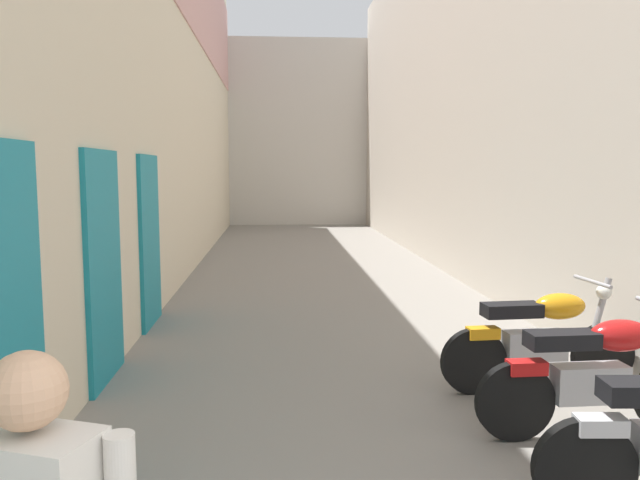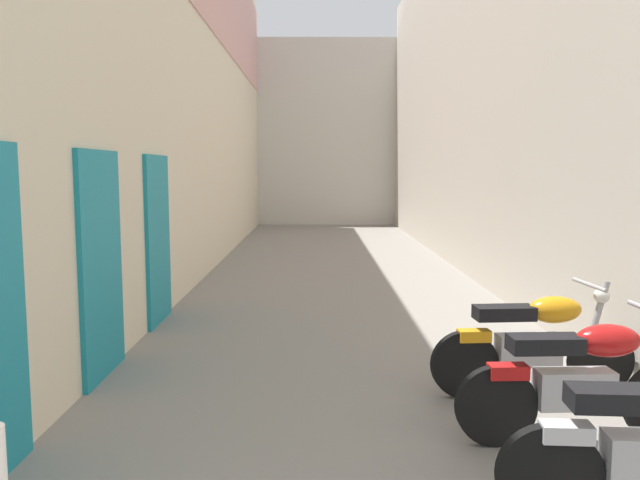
% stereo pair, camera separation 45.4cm
% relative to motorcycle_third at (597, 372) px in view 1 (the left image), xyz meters
% --- Properties ---
extents(ground_plane, '(38.53, 38.53, 0.00)m').
position_rel_motorcycle_third_xyz_m(ground_plane, '(-1.55, 5.25, -0.50)').
color(ground_plane, gray).
extents(building_left, '(0.45, 22.53, 8.54)m').
position_rel_motorcycle_third_xyz_m(building_left, '(-4.24, 7.20, 3.80)').
color(building_left, beige).
rests_on(building_left, ground).
extents(building_right, '(0.45, 22.53, 7.67)m').
position_rel_motorcycle_third_xyz_m(building_right, '(1.14, 7.24, 3.33)').
color(building_right, beige).
rests_on(building_right, ground).
extents(building_far_end, '(7.98, 2.00, 6.68)m').
position_rel_motorcycle_third_xyz_m(building_far_end, '(-1.55, 19.51, 2.84)').
color(building_far_end, beige).
rests_on(building_far_end, ground).
extents(motorcycle_third, '(1.85, 0.58, 1.04)m').
position_rel_motorcycle_third_xyz_m(motorcycle_third, '(0.00, 0.00, 0.00)').
color(motorcycle_third, black).
rests_on(motorcycle_third, ground).
extents(motorcycle_fourth, '(1.85, 0.58, 1.04)m').
position_rel_motorcycle_third_xyz_m(motorcycle_fourth, '(-0.00, 1.01, 0.00)').
color(motorcycle_fourth, black).
rests_on(motorcycle_fourth, ground).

